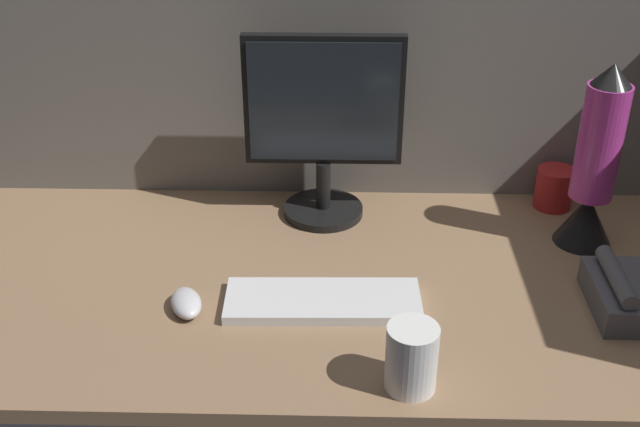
# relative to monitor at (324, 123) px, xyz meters

# --- Properties ---
(ground_plane) EXTENTS (1.80, 0.80, 0.03)m
(ground_plane) POSITION_rel_monitor_xyz_m (0.02, -0.25, -0.24)
(ground_plane) COLOR #8C6B4C
(cubicle_wall_back) EXTENTS (1.80, 0.05, 0.59)m
(cubicle_wall_back) POSITION_rel_monitor_xyz_m (0.02, 0.12, 0.07)
(cubicle_wall_back) COLOR slate
(cubicle_wall_back) RESTS_ON ground_plane
(monitor) EXTENTS (0.34, 0.18, 0.42)m
(monitor) POSITION_rel_monitor_xyz_m (0.00, 0.00, 0.00)
(monitor) COLOR black
(monitor) RESTS_ON ground_plane
(keyboard) EXTENTS (0.37, 0.14, 0.02)m
(keyboard) POSITION_rel_monitor_xyz_m (0.01, -0.36, -0.21)
(keyboard) COLOR silver
(keyboard) RESTS_ON ground_plane
(mouse) EXTENTS (0.09, 0.11, 0.03)m
(mouse) POSITION_rel_monitor_xyz_m (-0.25, -0.38, -0.21)
(mouse) COLOR silver
(mouse) RESTS_ON ground_plane
(mug_red_plastic) EXTENTS (0.09, 0.09, 0.09)m
(mug_red_plastic) POSITION_rel_monitor_xyz_m (0.53, 0.04, -0.17)
(mug_red_plastic) COLOR red
(mug_red_plastic) RESTS_ON ground_plane
(mug_ceramic_white) EXTENTS (0.09, 0.09, 0.12)m
(mug_ceramic_white) POSITION_rel_monitor_xyz_m (0.16, -0.58, -0.16)
(mug_ceramic_white) COLOR white
(mug_ceramic_white) RESTS_ON ground_plane
(lava_lamp) EXTENTS (0.12, 0.12, 0.40)m
(lava_lamp) POSITION_rel_monitor_xyz_m (0.56, -0.11, -0.06)
(lava_lamp) COLOR black
(lava_lamp) RESTS_ON ground_plane
(desk_phone) EXTENTS (0.17, 0.19, 0.09)m
(desk_phone) POSITION_rel_monitor_xyz_m (0.59, -0.35, -0.19)
(desk_phone) COLOR #4C4C51
(desk_phone) RESTS_ON ground_plane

